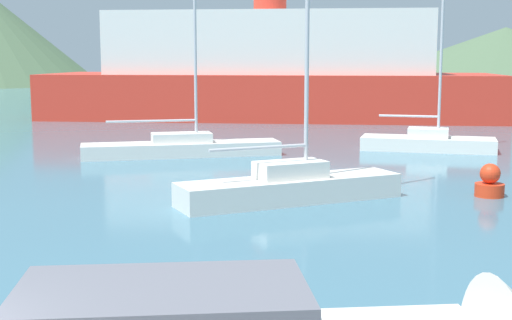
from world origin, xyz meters
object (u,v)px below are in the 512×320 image
(sailboat_outer, at_px, (291,183))
(ferry_distant, at_px, (270,72))
(sailboat_inner, at_px, (182,145))
(sailboat_middle, at_px, (428,140))
(buoy_marker, at_px, (490,183))

(sailboat_outer, relative_size, ferry_distant, 0.37)
(sailboat_outer, distance_m, ferry_distant, 27.44)
(sailboat_inner, relative_size, sailboat_middle, 1.05)
(sailboat_middle, relative_size, sailboat_outer, 0.90)
(sailboat_middle, bearing_deg, ferry_distant, 126.62)
(sailboat_middle, height_order, sailboat_outer, sailboat_outer)
(sailboat_inner, xyz_separation_m, buoy_marker, (11.45, -6.02, -0.04))
(sailboat_inner, distance_m, sailboat_middle, 10.59)
(sailboat_inner, relative_size, buoy_marker, 10.85)
(ferry_distant, xyz_separation_m, buoy_marker, (11.70, -24.56, -2.60))
(sailboat_outer, xyz_separation_m, buoy_marker, (5.50, 2.05, -0.13))
(sailboat_middle, relative_size, ferry_distant, 0.33)
(sailboat_inner, relative_size, sailboat_outer, 0.95)
(sailboat_inner, bearing_deg, sailboat_outer, -79.32)
(sailboat_inner, bearing_deg, ferry_distant, 65.04)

